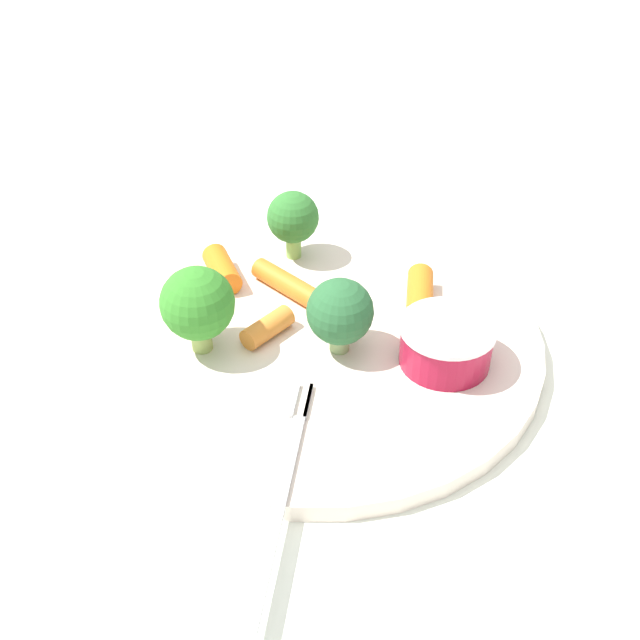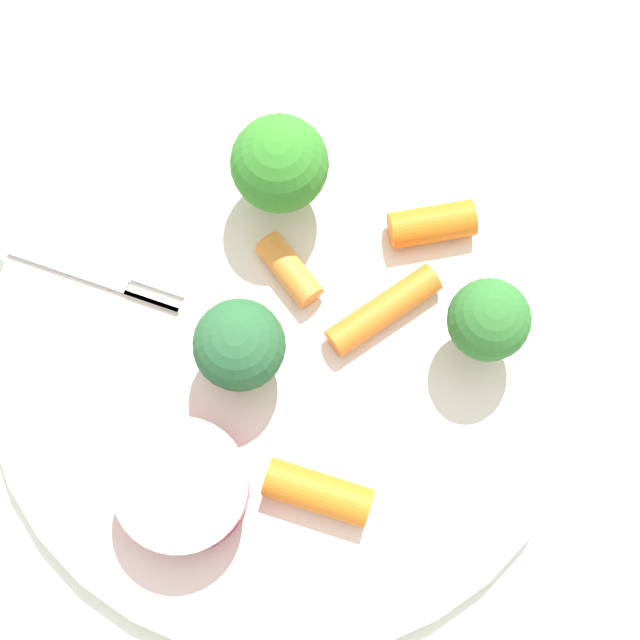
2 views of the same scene
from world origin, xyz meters
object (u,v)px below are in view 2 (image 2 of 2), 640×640
carrot_stick_0 (289,270)px  carrot_stick_1 (318,492)px  broccoli_floret_1 (239,345)px  fork (22,252)px  sauce_cup (184,487)px  broccoli_floret_0 (280,164)px  carrot_stick_3 (383,310)px  plate (286,345)px  carrot_stick_2 (432,224)px  broccoli_floret_2 (488,320)px

carrot_stick_0 → carrot_stick_1: size_ratio=0.76×
broccoli_floret_1 → fork: (-0.02, -0.12, -0.03)m
sauce_cup → broccoli_floret_0: size_ratio=1.01×
broccoli_floret_1 → carrot_stick_3: size_ratio=0.86×
plate → broccoli_floret_0: 0.09m
plate → sauce_cup: sauce_cup is taller
broccoli_floret_0 → carrot_stick_2: (-0.00, 0.08, -0.03)m
broccoli_floret_1 → carrot_stick_0: bearing=170.4°
broccoli_floret_1 → carrot_stick_1: 0.08m
carrot_stick_1 → fork: (-0.07, -0.17, -0.01)m
carrot_stick_0 → carrot_stick_1: carrot_stick_1 is taller
broccoli_floret_1 → fork: 0.13m
carrot_stick_2 → broccoli_floret_2: bearing=37.7°
broccoli_floret_0 → carrot_stick_0: broccoli_floret_0 is taller
carrot_stick_2 → sauce_cup: bearing=-25.4°
plate → sauce_cup: (0.08, -0.02, 0.02)m
plate → broccoli_floret_0: bearing=-161.4°
sauce_cup → fork: size_ratio=0.34×
broccoli_floret_0 → fork: 0.14m
broccoli_floret_0 → carrot_stick_2: bearing=91.6°
broccoli_floret_0 → fork: bearing=-59.4°
carrot_stick_2 → carrot_stick_3: 0.05m
sauce_cup → carrot_stick_3: (-0.11, 0.06, -0.01)m
broccoli_floret_1 → carrot_stick_0: size_ratio=1.38×
sauce_cup → carrot_stick_0: (-0.11, 0.01, -0.01)m
broccoli_floret_0 → carrot_stick_3: 0.08m
plate → carrot_stick_3: bearing=123.4°
broccoli_floret_1 → carrot_stick_3: bearing=125.6°
carrot_stick_3 → plate: bearing=-56.6°
carrot_stick_2 → carrot_stick_3: size_ratio=0.70×
plate → carrot_stick_0: (-0.03, -0.01, 0.01)m
broccoli_floret_0 → carrot_stick_1: 0.15m
sauce_cup → broccoli_floret_2: broccoli_floret_2 is taller
carrot_stick_1 → broccoli_floret_2: bearing=151.0°
broccoli_floret_2 → carrot_stick_1: (0.09, -0.05, -0.02)m
plate → broccoli_floret_2: size_ratio=5.55×
carrot_stick_3 → sauce_cup: bearing=-30.4°
plate → fork: fork is taller
carrot_stick_0 → carrot_stick_1: (0.10, 0.04, 0.00)m
fork → carrot_stick_2: bearing=110.1°
sauce_cup → fork: (-0.09, -0.12, -0.01)m
broccoli_floret_2 → fork: 0.23m
carrot_stick_1 → carrot_stick_2: (-0.14, 0.02, 0.00)m
plate → carrot_stick_0: bearing=-165.7°
sauce_cup → fork: 0.14m
carrot_stick_2 → carrot_stick_3: bearing=-12.6°
carrot_stick_2 → fork: carrot_stick_2 is taller
plate → carrot_stick_0: 0.04m
plate → carrot_stick_3: size_ratio=4.90×
carrot_stick_3 → fork: carrot_stick_3 is taller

